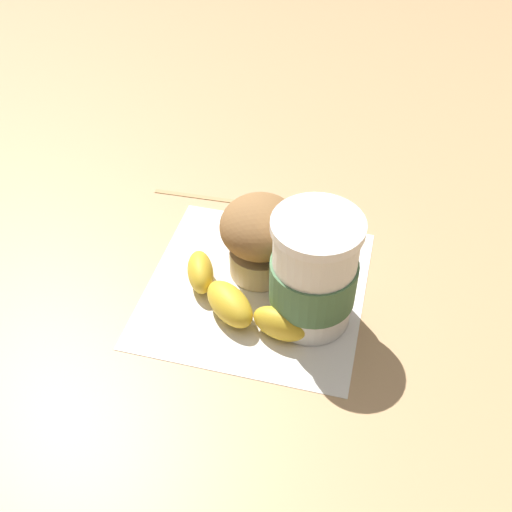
% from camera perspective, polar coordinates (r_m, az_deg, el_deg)
% --- Properties ---
extents(ground_plane, '(3.00, 3.00, 0.00)m').
position_cam_1_polar(ground_plane, '(0.68, -0.00, -3.02)').
color(ground_plane, tan).
extents(paper_napkin, '(0.26, 0.26, 0.00)m').
position_cam_1_polar(paper_napkin, '(0.68, -0.00, -2.98)').
color(paper_napkin, white).
rests_on(paper_napkin, ground_plane).
extents(coffee_cup, '(0.09, 0.09, 0.13)m').
position_cam_1_polar(coffee_cup, '(0.60, 5.50, -1.73)').
color(coffee_cup, white).
rests_on(coffee_cup, paper_napkin).
extents(muffin, '(0.09, 0.09, 0.10)m').
position_cam_1_polar(muffin, '(0.66, 0.32, 2.02)').
color(muffin, beige).
rests_on(muffin, paper_napkin).
extents(banana, '(0.15, 0.11, 0.04)m').
position_cam_1_polar(banana, '(0.64, -2.05, -4.19)').
color(banana, gold).
rests_on(banana, paper_napkin).
extents(wooden_stirrer, '(0.11, 0.01, 0.00)m').
position_cam_1_polar(wooden_stirrer, '(0.80, -5.86, 5.72)').
color(wooden_stirrer, tan).
rests_on(wooden_stirrer, ground_plane).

